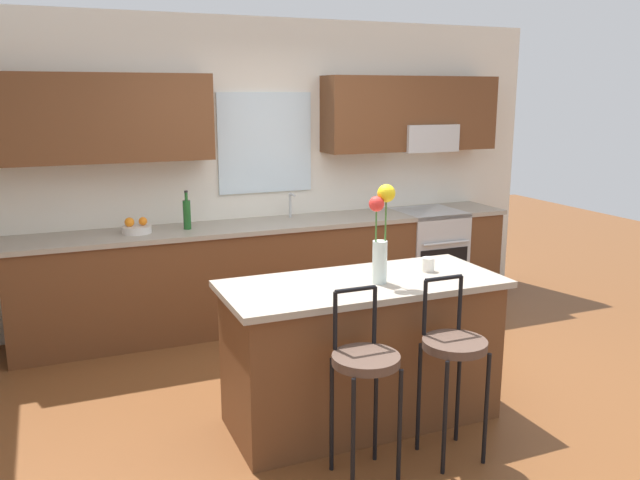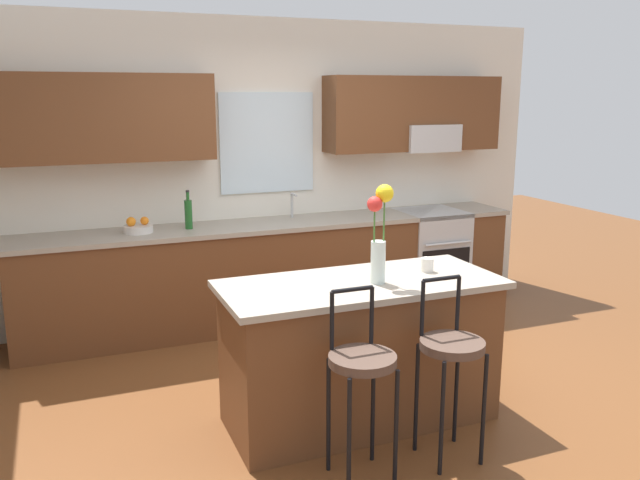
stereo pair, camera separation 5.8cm
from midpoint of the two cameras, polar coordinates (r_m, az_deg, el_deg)
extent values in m
plane|color=brown|center=(4.63, 3.73, -13.51)|extent=(14.00, 14.00, 0.00)
cube|color=silver|center=(6.12, -4.53, 6.15)|extent=(5.60, 0.12, 2.70)
cube|color=brown|center=(5.58, -18.13, 10.09)|extent=(1.76, 0.34, 0.70)
cube|color=brown|center=(6.45, 8.39, 10.85)|extent=(1.76, 0.34, 0.70)
cube|color=silver|center=(6.03, -4.36, 8.44)|extent=(0.88, 0.03, 0.90)
cube|color=#B7BABC|center=(6.51, 9.59, 8.80)|extent=(0.56, 0.36, 0.26)
cube|color=brown|center=(5.95, -3.32, -2.95)|extent=(4.50, 0.60, 0.88)
cube|color=#9E9384|center=(5.85, -3.38, 1.40)|extent=(4.56, 0.64, 0.04)
cube|color=#B7BABC|center=(5.92, -1.65, 1.06)|extent=(0.54, 0.38, 0.11)
cylinder|color=#B7BABC|center=(6.03, -2.19, 3.02)|extent=(0.02, 0.02, 0.22)
cylinder|color=#B7BABC|center=(5.96, -2.00, 3.97)|extent=(0.02, 0.12, 0.02)
cube|color=#B7BABC|center=(6.58, 9.76, -1.40)|extent=(0.60, 0.60, 0.92)
cube|color=black|center=(6.36, 11.13, -2.52)|extent=(0.52, 0.02, 0.40)
cylinder|color=#B7BABC|center=(6.27, 11.40, -0.31)|extent=(0.50, 0.02, 0.02)
cube|color=brown|center=(4.18, 3.93, -9.93)|extent=(1.66, 0.68, 0.88)
cube|color=#9E9384|center=(4.02, 4.03, -3.87)|extent=(1.74, 0.76, 0.04)
cylinder|color=black|center=(3.47, 3.05, -16.94)|extent=(0.02, 0.02, 0.66)
cylinder|color=black|center=(3.58, 7.13, -16.04)|extent=(0.02, 0.02, 0.66)
cylinder|color=black|center=(3.69, 1.22, -15.03)|extent=(0.02, 0.02, 0.66)
cylinder|color=black|center=(3.79, 5.09, -14.27)|extent=(0.02, 0.02, 0.66)
cylinder|color=#4C382D|center=(3.47, 4.22, -10.38)|extent=(0.36, 0.36, 0.05)
cylinder|color=black|center=(3.47, 1.53, -7.07)|extent=(0.02, 0.02, 0.32)
cylinder|color=black|center=(3.57, 5.00, -6.57)|extent=(0.02, 0.02, 0.32)
cylinder|color=black|center=(3.47, 3.32, -4.33)|extent=(0.23, 0.02, 0.02)
cylinder|color=black|center=(3.71, 11.05, -15.09)|extent=(0.02, 0.02, 0.66)
cylinder|color=black|center=(3.85, 14.53, -14.18)|extent=(0.02, 0.02, 0.66)
cylinder|color=black|center=(3.91, 8.85, -13.46)|extent=(0.02, 0.02, 0.66)
cylinder|color=black|center=(4.05, 12.22, -12.68)|extent=(0.02, 0.02, 0.66)
cylinder|color=#4C382D|center=(3.73, 11.91, -8.95)|extent=(0.36, 0.36, 0.05)
cylinder|color=black|center=(3.72, 9.37, -5.91)|extent=(0.02, 0.02, 0.32)
cylinder|color=black|center=(3.84, 12.37, -5.43)|extent=(0.02, 0.02, 0.32)
cylinder|color=black|center=(3.73, 11.00, -3.33)|extent=(0.23, 0.02, 0.02)
cylinder|color=silver|center=(3.95, 5.51, -1.94)|extent=(0.09, 0.09, 0.26)
cylinder|color=#3D722D|center=(3.92, 6.01, 0.67)|extent=(0.01, 0.01, 0.47)
sphere|color=yellow|center=(3.88, 6.09, 4.07)|extent=(0.11, 0.11, 0.11)
cylinder|color=#3D722D|center=(3.89, 5.17, 0.16)|extent=(0.01, 0.01, 0.41)
sphere|color=red|center=(3.85, 5.23, 3.14)|extent=(0.09, 0.09, 0.09)
cylinder|color=silver|center=(4.27, 9.72, -2.14)|extent=(0.08, 0.08, 0.09)
cylinder|color=silver|center=(5.58, -15.28, 0.93)|extent=(0.24, 0.24, 0.06)
sphere|color=orange|center=(5.57, -14.77, 1.63)|extent=(0.07, 0.07, 0.07)
sphere|color=orange|center=(5.56, -15.87, 1.54)|extent=(0.08, 0.08, 0.08)
cylinder|color=#1E5923|center=(5.62, -11.11, 2.20)|extent=(0.06, 0.06, 0.25)
cylinder|color=#1E5923|center=(5.60, -11.18, 3.79)|extent=(0.03, 0.03, 0.07)
cylinder|color=black|center=(5.59, -11.19, 4.19)|extent=(0.03, 0.03, 0.02)
camera|label=1|loc=(0.03, -89.65, 0.08)|focal=36.69mm
camera|label=2|loc=(0.03, 90.35, -0.08)|focal=36.69mm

